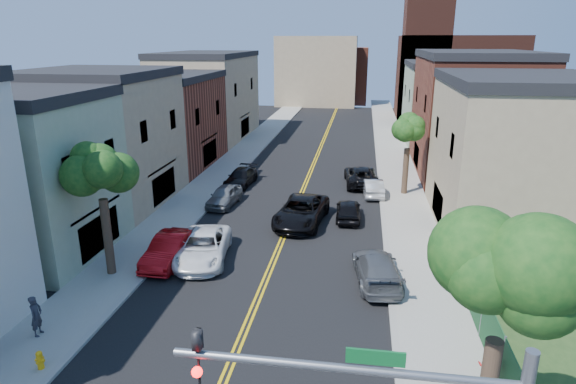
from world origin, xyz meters
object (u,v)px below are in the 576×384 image
at_px(silver_car_right, 373,187).
at_px(pedestrian_right, 490,368).
at_px(dark_car_right_far, 361,176).
at_px(fire_hydrant, 40,359).
at_px(black_car_left, 241,177).
at_px(pedestrian_left, 36,316).
at_px(grey_car_left, 224,196).
at_px(red_sedan, 170,249).
at_px(grey_car_right, 377,268).
at_px(white_pickup, 203,247).
at_px(black_suv_lane, 301,211).
at_px(black_car_right, 348,210).

relative_size(silver_car_right, pedestrian_right, 2.36).
distance_m(dark_car_right_far, fire_hydrant, 28.12).
height_order(black_car_left, pedestrian_left, pedestrian_left).
relative_size(grey_car_left, black_car_left, 0.91).
distance_m(red_sedan, pedestrian_left, 7.90).
height_order(grey_car_right, silver_car_right, grey_car_right).
height_order(grey_car_right, pedestrian_left, pedestrian_left).
bearing_deg(pedestrian_right, fire_hydrant, 24.06).
height_order(white_pickup, pedestrian_right, pedestrian_right).
bearing_deg(pedestrian_left, dark_car_right_far, -33.87).
distance_m(silver_car_right, pedestrian_left, 25.06).
relative_size(grey_car_left, pedestrian_right, 2.45).
bearing_deg(white_pickup, black_car_left, 87.76).
bearing_deg(white_pickup, red_sedan, -170.32).
height_order(red_sedan, white_pickup, same).
bearing_deg(black_suv_lane, silver_car_right, 61.66).
bearing_deg(silver_car_right, grey_car_right, 84.91).
bearing_deg(black_car_left, red_sedan, -86.14).
height_order(white_pickup, pedestrian_left, pedestrian_left).
xyz_separation_m(black_car_left, fire_hydrant, (-1.47, -24.14, -0.14)).
bearing_deg(pedestrian_right, pedestrian_left, 17.25).
height_order(silver_car_right, fire_hydrant, silver_car_right).
bearing_deg(white_pickup, grey_car_right, -14.89).
xyz_separation_m(pedestrian_right, fire_hydrant, (-15.80, -1.31, -0.48)).
xyz_separation_m(grey_car_right, dark_car_right_far, (-0.93, 16.97, 0.03)).
bearing_deg(pedestrian_left, grey_car_left, -15.59).
height_order(grey_car_right, black_car_right, grey_car_right).
bearing_deg(grey_car_right, grey_car_left, -51.09).
xyz_separation_m(white_pickup, black_suv_lane, (4.59, 6.29, 0.08)).
xyz_separation_m(grey_car_left, black_suv_lane, (5.98, -2.78, 0.13)).
relative_size(silver_car_right, fire_hydrant, 5.53).
relative_size(black_car_left, grey_car_right, 0.91).
relative_size(red_sedan, silver_car_right, 1.16).
distance_m(red_sedan, silver_car_right, 17.48).
xyz_separation_m(black_car_left, black_car_right, (9.03, -6.68, 0.01)).
bearing_deg(black_suv_lane, fire_hydrant, -108.28).
height_order(grey_car_left, fire_hydrant, grey_car_left).
xyz_separation_m(white_pickup, grey_car_left, (-1.38, 9.07, -0.06)).
distance_m(red_sedan, white_pickup, 1.78).
xyz_separation_m(pedestrian_left, fire_hydrant, (1.42, -1.93, -0.48)).
bearing_deg(black_car_left, dark_car_right_far, 14.34).
height_order(grey_car_right, pedestrian_right, pedestrian_right).
bearing_deg(fire_hydrant, red_sedan, 82.71).
xyz_separation_m(grey_car_left, grey_car_right, (10.68, -10.20, 0.03)).
xyz_separation_m(black_suv_lane, pedestrian_left, (-8.91, -14.29, 0.16)).
bearing_deg(black_car_left, black_suv_lane, -47.83).
distance_m(red_sedan, fire_hydrant, 9.46).
relative_size(red_sedan, grey_car_left, 1.12).
bearing_deg(black_car_right, grey_car_right, 99.45).
bearing_deg(pedestrian_left, pedestrian_right, -97.91).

